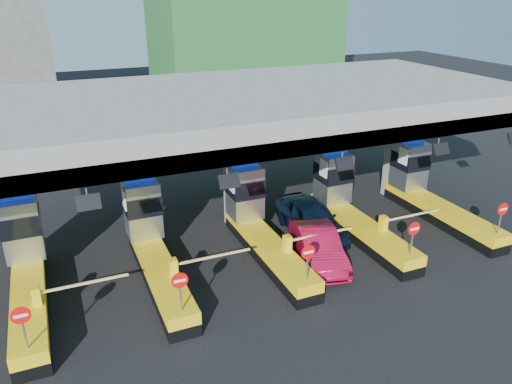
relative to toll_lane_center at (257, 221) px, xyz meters
name	(u,v)px	position (x,y,z in m)	size (l,w,h in m)	color
ground	(259,249)	(0.00, -0.28, -1.40)	(120.00, 120.00, 0.00)	black
toll_canopy	(236,109)	(0.00, 2.59, 4.74)	(28.00, 12.09, 7.00)	slate
toll_lane_far_left	(26,264)	(-10.00, 0.00, 0.00)	(4.43, 8.00, 4.16)	black
toll_lane_left	(151,240)	(-5.00, 0.00, 0.00)	(4.43, 8.00, 4.16)	black
toll_lane_center	(257,221)	(0.00, 0.00, 0.00)	(4.43, 8.00, 4.16)	black
toll_lane_right	(348,204)	(5.00, 0.00, 0.00)	(4.43, 8.00, 4.16)	black
toll_lane_far_right	(426,189)	(10.00, 0.00, 0.00)	(4.43, 8.00, 4.16)	black
van	(311,218)	(3.00, 0.19, -0.52)	(2.08, 5.16, 1.76)	black
red_car	(318,246)	(1.97, -2.32, -0.61)	(1.67, 4.80, 1.58)	maroon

